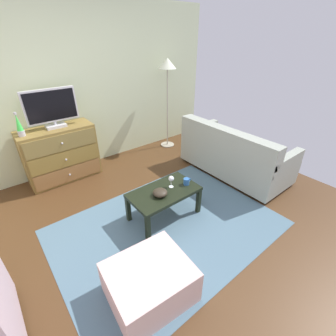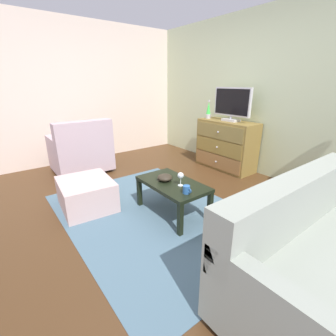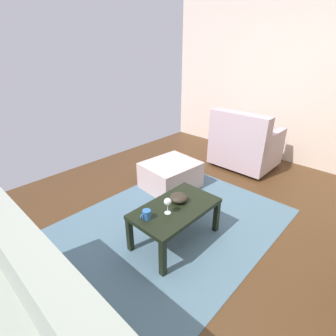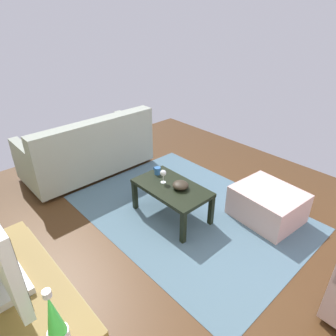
{
  "view_description": "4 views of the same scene",
  "coord_description": "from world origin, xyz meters",
  "px_view_note": "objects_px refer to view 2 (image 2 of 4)",
  "views": [
    {
      "loc": [
        -1.13,
        -1.87,
        2.09
      ],
      "look_at": [
        0.23,
        -0.17,
        0.82
      ],
      "focal_mm": 25.01,
      "sensor_mm": 36.0,
      "label": 1
    },
    {
      "loc": [
        2.27,
        -1.58,
        1.49
      ],
      "look_at": [
        0.34,
        -0.11,
        0.61
      ],
      "focal_mm": 25.3,
      "sensor_mm": 36.0,
      "label": 2
    },
    {
      "loc": [
        1.82,
        1.33,
        1.79
      ],
      "look_at": [
        0.25,
        -0.15,
        0.75
      ],
      "focal_mm": 27.23,
      "sensor_mm": 36.0,
      "label": 3
    },
    {
      "loc": [
        -1.7,
        1.89,
        2.15
      ],
      "look_at": [
        0.29,
        0.06,
        0.66
      ],
      "focal_mm": 31.67,
      "sensor_mm": 36.0,
      "label": 4
    }
  ],
  "objects_px": {
    "mug": "(187,190)",
    "armchair": "(82,152)",
    "tv": "(232,104)",
    "coffee_table": "(173,187)",
    "bowl_decorative": "(165,178)",
    "dresser": "(226,145)",
    "wine_glass": "(181,176)",
    "lava_lamp": "(208,110)",
    "ottoman": "(87,194)",
    "couch_large": "(323,254)"
  },
  "relations": [
    {
      "from": "tv",
      "to": "armchair",
      "type": "xyz_separation_m",
      "value": [
        -1.4,
        -2.16,
        -0.78
      ]
    },
    {
      "from": "couch_large",
      "to": "armchair",
      "type": "bearing_deg",
      "value": -171.74
    },
    {
      "from": "tv",
      "to": "wine_glass",
      "type": "height_order",
      "value": "tv"
    },
    {
      "from": "tv",
      "to": "lava_lamp",
      "type": "xyz_separation_m",
      "value": [
        -0.47,
        -0.07,
        -0.15
      ]
    },
    {
      "from": "couch_large",
      "to": "ottoman",
      "type": "relative_size",
      "value": 2.5
    },
    {
      "from": "dresser",
      "to": "mug",
      "type": "height_order",
      "value": "dresser"
    },
    {
      "from": "bowl_decorative",
      "to": "lava_lamp",
      "type": "bearing_deg",
      "value": 120.07
    },
    {
      "from": "wine_glass",
      "to": "mug",
      "type": "distance_m",
      "value": 0.22
    },
    {
      "from": "wine_glass",
      "to": "couch_large",
      "type": "distance_m",
      "value": 1.44
    },
    {
      "from": "tv",
      "to": "coffee_table",
      "type": "bearing_deg",
      "value": -70.08
    },
    {
      "from": "couch_large",
      "to": "ottoman",
      "type": "xyz_separation_m",
      "value": [
        -2.31,
        -0.92,
        -0.15
      ]
    },
    {
      "from": "ottoman",
      "to": "mug",
      "type": "bearing_deg",
      "value": 33.2
    },
    {
      "from": "coffee_table",
      "to": "ottoman",
      "type": "height_order",
      "value": "coffee_table"
    },
    {
      "from": "mug",
      "to": "ottoman",
      "type": "bearing_deg",
      "value": -146.8
    },
    {
      "from": "armchair",
      "to": "ottoman",
      "type": "height_order",
      "value": "armchair"
    },
    {
      "from": "dresser",
      "to": "tv",
      "type": "xyz_separation_m",
      "value": [
        0.03,
        0.02,
        0.72
      ]
    },
    {
      "from": "lava_lamp",
      "to": "ottoman",
      "type": "bearing_deg",
      "value": -81.83
    },
    {
      "from": "tv",
      "to": "coffee_table",
      "type": "xyz_separation_m",
      "value": [
        0.65,
        -1.79,
        -0.81
      ]
    },
    {
      "from": "armchair",
      "to": "coffee_table",
      "type": "bearing_deg",
      "value": 10.34
    },
    {
      "from": "bowl_decorative",
      "to": "ottoman",
      "type": "relative_size",
      "value": 0.25
    },
    {
      "from": "couch_large",
      "to": "wine_glass",
      "type": "bearing_deg",
      "value": -174.59
    },
    {
      "from": "lava_lamp",
      "to": "ottoman",
      "type": "distance_m",
      "value": 2.65
    },
    {
      "from": "lava_lamp",
      "to": "bowl_decorative",
      "type": "height_order",
      "value": "lava_lamp"
    },
    {
      "from": "tv",
      "to": "wine_glass",
      "type": "xyz_separation_m",
      "value": [
        0.77,
        -1.78,
        -0.64
      ]
    },
    {
      "from": "mug",
      "to": "couch_large",
      "type": "xyz_separation_m",
      "value": [
        1.24,
        0.21,
        -0.11
      ]
    },
    {
      "from": "tv",
      "to": "ottoman",
      "type": "height_order",
      "value": "tv"
    },
    {
      "from": "dresser",
      "to": "mug",
      "type": "relative_size",
      "value": 9.35
    },
    {
      "from": "coffee_table",
      "to": "armchair",
      "type": "height_order",
      "value": "armchair"
    },
    {
      "from": "coffee_table",
      "to": "bowl_decorative",
      "type": "relative_size",
      "value": 4.86
    },
    {
      "from": "dresser",
      "to": "lava_lamp",
      "type": "xyz_separation_m",
      "value": [
        -0.43,
        -0.04,
        0.57
      ]
    },
    {
      "from": "armchair",
      "to": "couch_large",
      "type": "bearing_deg",
      "value": 8.26
    },
    {
      "from": "dresser",
      "to": "mug",
      "type": "xyz_separation_m",
      "value": [
        1.0,
        -1.83,
        0.01
      ]
    },
    {
      "from": "dresser",
      "to": "bowl_decorative",
      "type": "height_order",
      "value": "dresser"
    },
    {
      "from": "tv",
      "to": "mug",
      "type": "bearing_deg",
      "value": -62.57
    },
    {
      "from": "tv",
      "to": "bowl_decorative",
      "type": "height_order",
      "value": "tv"
    },
    {
      "from": "dresser",
      "to": "couch_large",
      "type": "bearing_deg",
      "value": -35.93
    },
    {
      "from": "lava_lamp",
      "to": "armchair",
      "type": "height_order",
      "value": "lava_lamp"
    },
    {
      "from": "coffee_table",
      "to": "mug",
      "type": "relative_size",
      "value": 7.54
    },
    {
      "from": "coffee_table",
      "to": "couch_large",
      "type": "distance_m",
      "value": 1.56
    },
    {
      "from": "dresser",
      "to": "lava_lamp",
      "type": "distance_m",
      "value": 0.72
    },
    {
      "from": "coffee_table",
      "to": "bowl_decorative",
      "type": "bearing_deg",
      "value": -155.14
    },
    {
      "from": "wine_glass",
      "to": "bowl_decorative",
      "type": "bearing_deg",
      "value": -165.34
    },
    {
      "from": "lava_lamp",
      "to": "wine_glass",
      "type": "xyz_separation_m",
      "value": [
        1.24,
        -1.71,
        -0.49
      ]
    },
    {
      "from": "tv",
      "to": "lava_lamp",
      "type": "distance_m",
      "value": 0.49
    },
    {
      "from": "coffee_table",
      "to": "ottoman",
      "type": "relative_size",
      "value": 1.23
    },
    {
      "from": "mug",
      "to": "armchair",
      "type": "distance_m",
      "value": 2.39
    },
    {
      "from": "tv",
      "to": "armchair",
      "type": "bearing_deg",
      "value": -122.94
    },
    {
      "from": "wine_glass",
      "to": "ottoman",
      "type": "relative_size",
      "value": 0.22
    },
    {
      "from": "dresser",
      "to": "lava_lamp",
      "type": "relative_size",
      "value": 3.23
    },
    {
      "from": "couch_large",
      "to": "armchair",
      "type": "height_order",
      "value": "armchair"
    }
  ]
}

